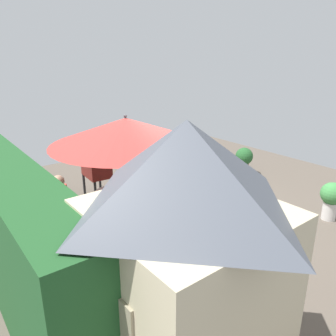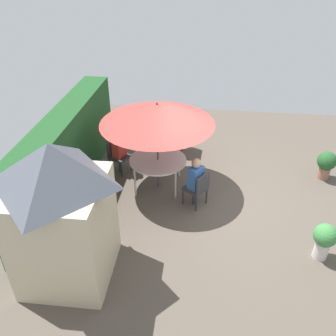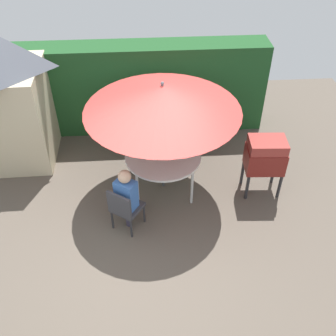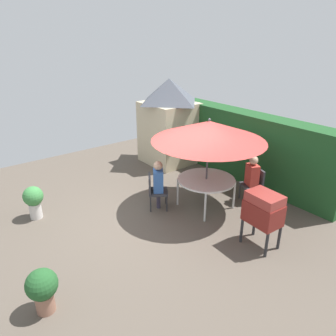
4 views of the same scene
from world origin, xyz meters
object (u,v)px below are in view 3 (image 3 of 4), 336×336
object	(u,v)px
chair_far_side	(124,207)
person_in_red	(185,120)
bbq_grill	(265,156)
garden_shed	(3,97)
person_in_blue	(126,193)
chair_near_shed	(186,129)
patio_table	(163,158)
patio_umbrella	(162,98)

from	to	relation	value
chair_far_side	person_in_red	world-z (taller)	person_in_red
bbq_grill	person_in_red	xyz separation A→B (m)	(-1.34, 1.36, -0.06)
garden_shed	person_in_blue	size ratio (longest dim) A/B	2.21
person_in_red	chair_near_shed	bearing A→B (deg)	65.02
chair_near_shed	person_in_blue	world-z (taller)	person_in_blue
garden_shed	person_in_blue	bearing A→B (deg)	-42.78
person_in_red	person_in_blue	xyz separation A→B (m)	(-1.19, -2.09, 0.00)
patio_table	person_in_blue	size ratio (longest dim) A/B	1.13
patio_umbrella	person_in_red	distance (m)	1.72
patio_table	chair_near_shed	size ratio (longest dim) A/B	1.58
chair_near_shed	patio_umbrella	bearing A→B (deg)	-114.98
patio_table	chair_far_side	size ratio (longest dim) A/B	1.58
patio_umbrella	patio_table	bearing A→B (deg)	0.00
person_in_blue	chair_near_shed	bearing A→B (deg)	60.47
patio_table	bbq_grill	distance (m)	1.88
chair_near_shed	person_in_red	world-z (taller)	person_in_red
chair_far_side	patio_table	bearing A→B (deg)	55.44
chair_near_shed	chair_far_side	size ratio (longest dim) A/B	1.00
patio_umbrella	person_in_blue	size ratio (longest dim) A/B	2.14
bbq_grill	chair_far_side	xyz separation A→B (m)	(-2.58, -0.80, -0.33)
garden_shed	patio_umbrella	size ratio (longest dim) A/B	1.03
patio_table	chair_near_shed	distance (m)	1.33
garden_shed	bbq_grill	distance (m)	5.14
patio_umbrella	chair_near_shed	distance (m)	1.97
patio_table	person_in_blue	xyz separation A→B (m)	(-0.67, -0.98, 0.07)
bbq_grill	chair_far_side	size ratio (longest dim) A/B	1.33
patio_table	person_in_red	distance (m)	1.23
garden_shed	person_in_red	world-z (taller)	garden_shed
garden_shed	person_in_blue	distance (m)	3.28
chair_far_side	person_in_red	size ratio (longest dim) A/B	0.71
garden_shed	patio_table	bearing A→B (deg)	-21.71
person_in_blue	person_in_red	bearing A→B (deg)	60.31
patio_umbrella	person_in_blue	world-z (taller)	patio_umbrella
patio_umbrella	chair_far_side	size ratio (longest dim) A/B	3.00
bbq_grill	patio_umbrella	bearing A→B (deg)	172.49
patio_table	patio_umbrella	world-z (taller)	patio_umbrella
chair_near_shed	person_in_red	size ratio (longest dim) A/B	0.71
chair_far_side	person_in_blue	bearing A→B (deg)	55.44
patio_umbrella	person_in_red	world-z (taller)	patio_umbrella
patio_umbrella	person_in_red	xyz separation A→B (m)	(0.52, 1.11, -1.21)
garden_shed	patio_umbrella	bearing A→B (deg)	-21.71
garden_shed	patio_table	world-z (taller)	garden_shed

